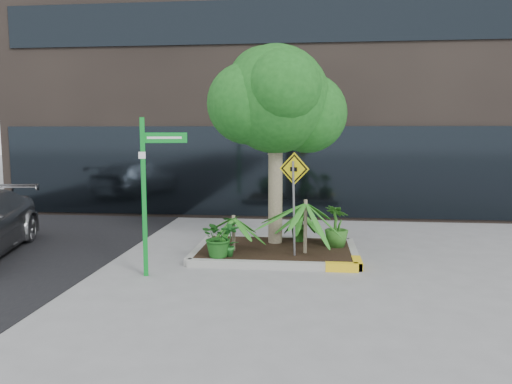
# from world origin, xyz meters

# --- Properties ---
(ground) EXTENTS (80.00, 80.00, 0.00)m
(ground) POSITION_xyz_m (0.00, 0.00, 0.00)
(ground) COLOR gray
(ground) RESTS_ON ground
(planter) EXTENTS (3.35, 2.36, 0.15)m
(planter) POSITION_xyz_m (0.23, 0.27, 0.10)
(planter) COLOR #9E9E99
(planter) RESTS_ON ground
(tree) EXTENTS (2.94, 2.61, 4.42)m
(tree) POSITION_xyz_m (0.15, 0.83, 3.23)
(tree) COLOR tan
(tree) RESTS_ON ground
(palm_front) EXTENTS (1.21, 1.21, 1.34)m
(palm_front) POSITION_xyz_m (0.82, -0.07, 1.15)
(palm_front) COLOR tan
(palm_front) RESTS_ON ground
(palm_left) EXTENTS (0.81, 0.81, 0.90)m
(palm_left) POSITION_xyz_m (-0.63, -0.02, 0.82)
(palm_left) COLOR tan
(palm_left) RESTS_ON ground
(palm_back) EXTENTS (0.78, 0.78, 0.87)m
(palm_back) POSITION_xyz_m (0.72, 0.95, 0.80)
(palm_back) COLOR tan
(palm_back) RESTS_ON ground
(shrub_a) EXTENTS (1.03, 1.03, 0.81)m
(shrub_a) POSITION_xyz_m (-0.84, -0.55, 0.55)
(shrub_a) COLOR #195217
(shrub_a) RESTS_ON planter
(shrub_b) EXTENTS (0.69, 0.69, 0.88)m
(shrub_b) POSITION_xyz_m (1.46, 0.56, 0.59)
(shrub_b) COLOR #2E6C20
(shrub_b) RESTS_ON planter
(shrub_c) EXTENTS (0.41, 0.41, 0.67)m
(shrub_c) POSITION_xyz_m (-0.63, -0.51, 0.49)
(shrub_c) COLOR #226E25
(shrub_c) RESTS_ON planter
(shrub_d) EXTENTS (0.63, 0.63, 0.81)m
(shrub_d) POSITION_xyz_m (0.69, 0.93, 0.56)
(shrub_d) COLOR #215719
(shrub_d) RESTS_ON planter
(street_sign_post) EXTENTS (1.00, 0.79, 2.80)m
(street_sign_post) POSITION_xyz_m (-1.96, -1.38, 1.73)
(street_sign_post) COLOR #0C8E27
(street_sign_post) RESTS_ON ground
(cattle_sign) EXTENTS (0.58, 0.26, 2.01)m
(cattle_sign) POSITION_xyz_m (0.59, -0.36, 1.51)
(cattle_sign) COLOR slate
(cattle_sign) RESTS_ON ground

